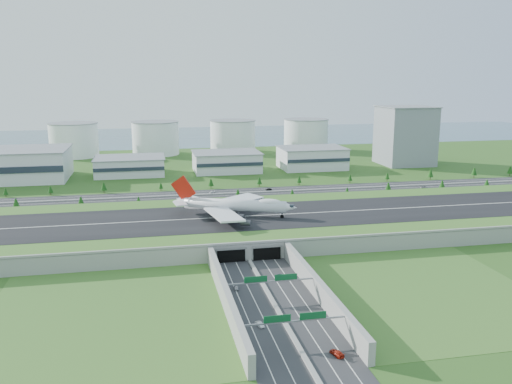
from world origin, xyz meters
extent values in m
plane|color=#224E18|center=(0.00, 0.00, 0.00)|extent=(1200.00, 1200.00, 0.00)
cube|color=gray|center=(0.00, 0.00, 4.00)|extent=(520.00, 100.00, 8.00)
cube|color=#2E6121|center=(0.00, 0.00, 8.08)|extent=(520.00, 100.00, 0.16)
cube|color=black|center=(0.00, 0.00, 8.22)|extent=(520.00, 58.00, 0.12)
cube|color=silver|center=(0.00, 0.00, 8.30)|extent=(520.00, 0.90, 0.02)
cube|color=gray|center=(0.00, -49.40, 8.60)|extent=(520.00, 1.20, 1.20)
cube|color=#28282B|center=(0.00, -110.00, 0.06)|extent=(34.00, 120.00, 0.12)
cube|color=gray|center=(0.00, -110.00, 0.45)|extent=(1.60, 120.00, 0.90)
cube|color=gray|center=(-18.20, -100.00, 4.00)|extent=(2.40, 100.00, 8.00)
cube|color=gray|center=(18.20, -100.00, 4.00)|extent=(2.40, 100.00, 8.00)
cube|color=black|center=(-8.50, -50.20, 3.20)|extent=(13.00, 1.20, 6.00)
cube|color=black|center=(8.50, -50.20, 3.20)|extent=(13.00, 1.20, 6.00)
cylinder|color=gray|center=(-19.00, -95.00, 3.50)|extent=(0.70, 0.70, 7.00)
cylinder|color=gray|center=(19.00, -95.00, 3.50)|extent=(0.70, 0.70, 7.00)
cube|color=gray|center=(0.00, -95.00, 7.20)|extent=(38.00, 0.50, 0.50)
cube|color=#0C4C23|center=(-6.00, -95.10, 8.60)|extent=(9.00, 0.30, 2.40)
cube|color=#0C4C23|center=(6.00, -95.10, 8.60)|extent=(9.00, 0.30, 2.40)
cylinder|color=gray|center=(-19.00, -130.00, 3.50)|extent=(0.70, 0.70, 7.00)
cylinder|color=gray|center=(19.00, -130.00, 3.50)|extent=(0.70, 0.70, 7.00)
cube|color=gray|center=(0.00, -130.00, 7.20)|extent=(38.00, 0.50, 0.50)
cube|color=#0C4C23|center=(-6.00, -130.10, 8.60)|extent=(9.00, 0.30, 2.40)
cube|color=#0C4C23|center=(6.00, -130.10, 8.60)|extent=(9.00, 0.30, 2.40)
cube|color=#28282B|center=(0.00, 95.00, 0.06)|extent=(560.00, 36.00, 0.12)
cylinder|color=#3D2819|center=(-128.33, 73.00, 1.45)|extent=(0.50, 0.50, 2.89)
cone|color=#133B10|center=(-128.33, 73.00, 5.15)|extent=(4.50, 4.50, 5.79)
cylinder|color=#3D2819|center=(-88.59, 73.00, 1.35)|extent=(0.50, 0.50, 2.70)
cone|color=#133B10|center=(-88.59, 73.00, 4.81)|extent=(4.21, 4.21, 5.41)
cylinder|color=#3D2819|center=(-51.79, 73.00, 1.05)|extent=(0.50, 0.50, 2.10)
cone|color=#133B10|center=(-51.79, 73.00, 3.73)|extent=(3.26, 3.26, 4.20)
cylinder|color=#3D2819|center=(-20.60, 73.00, 1.32)|extent=(0.50, 0.50, 2.65)
cone|color=#133B10|center=(-20.60, 73.00, 4.70)|extent=(4.12, 4.12, 5.29)
cylinder|color=#3D2819|center=(15.52, 73.00, 1.42)|extent=(0.50, 0.50, 2.84)
cone|color=#133B10|center=(15.52, 73.00, 5.05)|extent=(4.42, 4.42, 5.68)
cylinder|color=#3D2819|center=(54.37, 73.00, 1.12)|extent=(0.50, 0.50, 2.23)
cone|color=#133B10|center=(54.37, 73.00, 3.97)|extent=(3.47, 3.47, 4.47)
cylinder|color=#3D2819|center=(95.28, 73.00, 1.07)|extent=(0.50, 0.50, 2.14)
cone|color=#133B10|center=(95.28, 73.00, 3.80)|extent=(3.33, 3.33, 4.28)
cylinder|color=#3D2819|center=(127.04, 73.00, 1.49)|extent=(0.50, 0.50, 2.98)
cone|color=#133B10|center=(127.04, 73.00, 5.30)|extent=(4.64, 4.64, 5.97)
cylinder|color=#3D2819|center=(170.19, 73.00, 1.47)|extent=(0.50, 0.50, 2.95)
cone|color=#133B10|center=(170.19, 73.00, 5.24)|extent=(4.58, 4.58, 5.89)
cylinder|color=#3D2819|center=(207.50, 73.00, 1.34)|extent=(0.50, 0.50, 2.69)
cone|color=#133B10|center=(207.50, 73.00, 4.78)|extent=(4.18, 4.18, 5.38)
cylinder|color=#3D2819|center=(-144.79, 117.00, 1.11)|extent=(0.50, 0.50, 2.22)
cone|color=#133B10|center=(-144.79, 117.00, 3.95)|extent=(3.46, 3.46, 4.45)
cylinder|color=#3D2819|center=(-114.42, 117.00, 1.21)|extent=(0.50, 0.50, 2.42)
cone|color=#133B10|center=(-114.42, 117.00, 4.29)|extent=(3.76, 3.76, 4.83)
cylinder|color=#3D2819|center=(-77.12, 117.00, 1.41)|extent=(0.50, 0.50, 2.82)
cone|color=#133B10|center=(-77.12, 117.00, 5.01)|extent=(4.39, 4.39, 5.64)
cylinder|color=#3D2819|center=(-35.70, 117.00, 1.06)|extent=(0.50, 0.50, 2.12)
cone|color=#133B10|center=(-35.70, 117.00, 3.77)|extent=(3.30, 3.30, 4.24)
cylinder|color=#3D2819|center=(2.03, 117.00, 1.37)|extent=(0.50, 0.50, 2.74)
cone|color=#133B10|center=(2.03, 117.00, 4.87)|extent=(4.26, 4.26, 5.47)
cylinder|color=#3D2819|center=(39.89, 117.00, 1.32)|extent=(0.50, 0.50, 2.64)
cone|color=#133B10|center=(39.89, 117.00, 4.69)|extent=(4.11, 4.11, 5.28)
cylinder|color=#3D2819|center=(72.00, 117.00, 1.23)|extent=(0.50, 0.50, 2.45)
cone|color=#133B10|center=(72.00, 117.00, 4.36)|extent=(3.81, 3.81, 4.90)
cylinder|color=#3D2819|center=(114.52, 117.00, 1.19)|extent=(0.50, 0.50, 2.38)
cone|color=#133B10|center=(114.52, 117.00, 4.23)|extent=(3.70, 3.70, 4.76)
cylinder|color=#3D2819|center=(146.64, 117.00, 1.22)|extent=(0.50, 0.50, 2.44)
cone|color=#133B10|center=(146.64, 117.00, 4.34)|extent=(3.80, 3.80, 4.89)
cylinder|color=#3D2819|center=(185.15, 117.00, 1.51)|extent=(0.50, 0.50, 3.01)
cone|color=#133B10|center=(185.15, 117.00, 5.36)|extent=(4.69, 4.69, 6.03)
cylinder|color=#3D2819|center=(225.38, 117.00, 1.52)|extent=(0.50, 0.50, 3.05)
cone|color=#133B10|center=(225.38, 117.00, 5.42)|extent=(4.74, 4.74, 6.10)
cylinder|color=#3D2819|center=(259.58, 117.00, 1.52)|extent=(0.50, 0.50, 3.03)
cone|color=#133B10|center=(259.58, 117.00, 5.39)|extent=(4.71, 4.71, 6.06)
cube|color=silver|center=(-60.00, 190.00, 7.50)|extent=(58.00, 42.00, 15.00)
cube|color=silver|center=(25.00, 190.00, 8.50)|extent=(58.00, 42.00, 17.00)
cube|color=silver|center=(105.00, 190.00, 9.50)|extent=(58.00, 42.00, 19.00)
cube|color=gray|center=(200.00, 195.00, 27.50)|extent=(46.00, 46.00, 55.00)
cylinder|color=white|center=(-120.00, 310.00, 17.50)|extent=(50.00, 50.00, 35.00)
cylinder|color=white|center=(-35.00, 310.00, 17.50)|extent=(50.00, 50.00, 35.00)
cylinder|color=white|center=(50.00, 310.00, 17.50)|extent=(50.00, 50.00, 35.00)
cylinder|color=white|center=(135.00, 310.00, 17.50)|extent=(50.00, 50.00, 35.00)
cube|color=#3C6172|center=(0.00, 480.00, 0.03)|extent=(1200.00, 260.00, 0.06)
cylinder|color=white|center=(2.09, 2.76, 14.23)|extent=(55.76, 27.61, 6.57)
cone|color=white|center=(30.64, -8.76, 14.23)|extent=(10.07, 9.17, 6.57)
cone|color=white|center=(-26.46, 14.29, 14.64)|extent=(11.98, 9.93, 6.57)
ellipsoid|color=white|center=(20.21, -4.55, 16.60)|extent=(14.90, 9.99, 4.04)
cube|color=white|center=(-6.34, -12.65, 13.21)|extent=(18.52, 32.65, 1.62)
cube|color=white|center=(6.72, 19.71, 13.21)|extent=(32.77, 28.92, 1.62)
cylinder|color=#38383D|center=(2.02, -10.49, 10.95)|extent=(6.10, 4.85, 3.08)
cylinder|color=#38383D|center=(3.34, -23.20, 10.95)|extent=(6.10, 4.85, 3.08)
cylinder|color=#38383D|center=(11.24, 12.35, 10.95)|extent=(6.10, 4.85, 3.08)
cylinder|color=#38383D|center=(21.02, 20.58, 10.95)|extent=(6.10, 4.85, 3.08)
cube|color=white|center=(-28.01, 7.72, 15.46)|extent=(7.67, 12.04, 0.62)
cube|color=white|center=(-23.01, 20.09, 15.46)|extent=(12.69, 11.81, 0.62)
cube|color=red|center=(-25.51, 13.91, 22.44)|extent=(13.91, 6.33, 15.39)
cylinder|color=black|center=(26.69, -7.16, 8.84)|extent=(1.95, 0.72, 1.95)
cylinder|color=black|center=(-2.94, 1.26, 8.84)|extent=(1.95, 0.72, 1.95)
cylinder|color=black|center=(-0.49, 7.35, 8.84)|extent=(1.95, 0.72, 1.95)
cylinder|color=black|center=(-8.66, 3.56, 8.84)|extent=(1.95, 0.72, 1.95)
cylinder|color=black|center=(-6.20, 9.65, 8.84)|extent=(1.95, 0.72, 1.95)
imported|color=#A1A0A5|center=(-11.63, -83.16, 0.88)|extent=(2.23, 4.59, 1.51)
imported|color=silver|center=(-9.08, -117.30, 0.85)|extent=(2.80, 4.72, 1.47)
imported|color=#0B1139|center=(8.98, -74.49, 0.90)|extent=(3.07, 5.81, 1.56)
imported|color=#9A1E0E|center=(10.35, -141.60, 0.98)|extent=(3.92, 6.35, 1.72)
imported|color=black|center=(43.82, 101.36, 0.90)|extent=(4.86, 2.01, 1.56)
imported|color=#A4A3A8|center=(162.83, 85.60, 0.85)|extent=(5.79, 4.14, 1.46)
imported|color=white|center=(0.98, 100.54, 0.82)|extent=(5.22, 3.60, 1.40)
camera|label=1|loc=(-44.89, -287.05, 85.66)|focal=38.00mm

